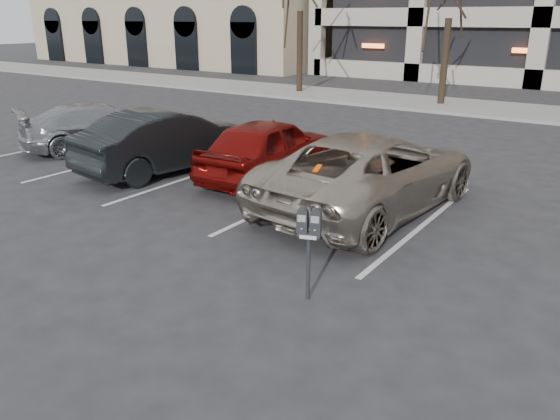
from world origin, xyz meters
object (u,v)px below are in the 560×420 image
Objects in this scene: parking_meter at (309,232)px; suv_silver at (370,172)px; car_dark at (168,140)px; car_silver at (102,126)px; car_red at (269,148)px.

suv_silver is at bearing 84.09° from parking_meter.
car_dark reaches higher than car_silver.
suv_silver reaches higher than car_dark.
parking_meter is at bearing -179.15° from car_silver.
car_dark is at bearing 16.51° from car_red.
car_dark is 1.02× the size of car_silver.
car_red is 2.51m from car_dark.
parking_meter is at bearing 158.55° from car_dark.
parking_meter is at bearing 108.63° from suv_silver.
parking_meter is 0.23× the size of suv_silver.
suv_silver is (-0.93, 3.74, -0.21)m from parking_meter.
car_red is 5.61m from car_silver.
suv_silver is at bearing 163.15° from car_red.
car_silver is (-9.39, 4.19, -0.32)m from parking_meter.
suv_silver reaches higher than car_red.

